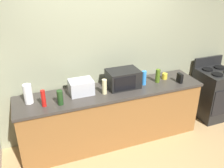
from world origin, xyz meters
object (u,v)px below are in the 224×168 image
stove_range (214,94)px  cordless_phone (180,78)px  toaster_oven (81,87)px  bottle_olive_oil (158,76)px  microwave (123,79)px  bottle_hot_sauce (43,98)px  paper_towel_roll (28,94)px  mug_yellow (165,76)px  bottle_spray_cleaner (144,78)px  bottle_hand_soap (104,87)px  bottle_wine (60,98)px

stove_range → cordless_phone: (-0.90, -0.13, 0.51)m
toaster_oven → bottle_olive_oil: bottle_olive_oil is taller
stove_range → bottle_olive_oil: bottle_olive_oil is taller
microwave → bottle_hot_sauce: microwave is taller
paper_towel_roll → mug_yellow: paper_towel_roll is taller
cordless_phone → paper_towel_roll: bearing=174.2°
toaster_oven → bottle_spray_cleaner: bearing=-3.4°
microwave → mug_yellow: 0.76m
paper_towel_roll → bottle_spray_cleaner: (1.71, -0.05, -0.02)m
microwave → cordless_phone: (0.90, -0.18, -0.06)m
bottle_olive_oil → mug_yellow: bearing=20.4°
microwave → bottle_hand_soap: size_ratio=2.14×
bottle_spray_cleaner → bottle_olive_oil: (0.25, 0.00, -0.00)m
paper_towel_roll → bottle_wine: (0.39, -0.20, -0.03)m
stove_range → bottle_hot_sauce: bearing=-177.8°
bottle_olive_oil → mug_yellow: 0.19m
toaster_oven → bottle_hand_soap: size_ratio=1.52×
bottle_spray_cleaner → mug_yellow: size_ratio=2.34×
paper_towel_roll → bottle_spray_cleaner: size_ratio=1.20×
cordless_phone → bottle_hand_soap: bearing=175.9°
toaster_oven → bottle_spray_cleaner: bottle_spray_cleaner is taller
microwave → bottle_olive_oil: size_ratio=2.22×
toaster_oven → bottle_hot_sauce: (-0.55, -0.18, 0.01)m
stove_range → bottle_olive_oil: size_ratio=5.00×
toaster_oven → bottle_hand_soap: (0.31, -0.13, 0.01)m
toaster_oven → mug_yellow: toaster_oven is taller
bottle_wine → bottle_hot_sauce: size_ratio=0.88×
bottle_spray_cleaner → bottle_hand_soap: same height
cordless_phone → toaster_oven: bearing=171.7°
cordless_phone → mug_yellow: (-0.15, 0.20, -0.03)m
bottle_hot_sauce → stove_range: bearing=2.2°
mug_yellow → bottle_olive_oil: bearing=-159.6°
toaster_oven → mug_yellow: bearing=0.4°
cordless_phone → bottle_wine: bearing=179.2°
stove_range → bottle_wine: size_ratio=5.27×
bottle_olive_oil → bottle_hot_sauce: bottle_hot_sauce is taller
bottle_olive_oil → toaster_oven: bearing=177.4°
toaster_oven → bottle_olive_oil: 1.23m
stove_range → mug_yellow: stove_range is taller
bottle_wine → mug_yellow: (1.74, 0.22, -0.05)m
toaster_oven → paper_towel_roll: paper_towel_roll is taller
toaster_oven → stove_range: bearing=-1.4°
paper_towel_roll → cordless_phone: paper_towel_roll is taller
bottle_hand_soap → bottle_hot_sauce: size_ratio=0.96×
microwave → bottle_wine: 1.01m
bottle_wine → bottle_hot_sauce: 0.21m
bottle_spray_cleaner → toaster_oven: bearing=176.6°
paper_towel_roll → mug_yellow: bearing=0.5°
stove_range → paper_towel_roll: size_ratio=4.00×
bottle_spray_cleaner → mug_yellow: 0.43m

